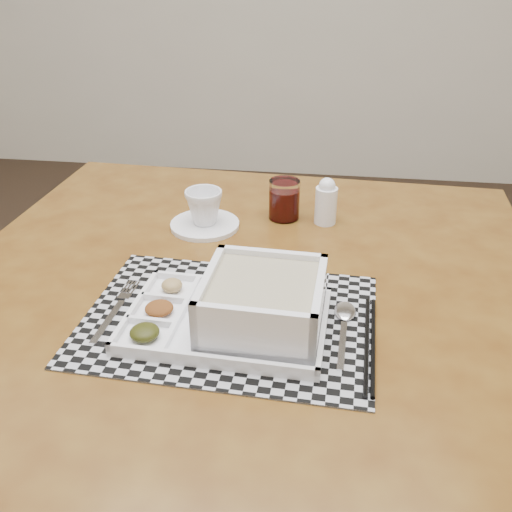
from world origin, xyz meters
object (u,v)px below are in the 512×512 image
(serving_tray, at_px, (252,308))
(juice_glass, at_px, (284,201))
(dining_table, at_px, (242,323))
(cup, at_px, (204,207))
(creamer_bottle, at_px, (326,202))

(serving_tray, xyz_separation_m, juice_glass, (0.01, 0.42, 0.00))
(serving_tray, bearing_deg, dining_table, 106.61)
(serving_tray, bearing_deg, juice_glass, 88.30)
(dining_table, xyz_separation_m, cup, (-0.12, 0.22, 0.13))
(cup, bearing_deg, juice_glass, 24.24)
(cup, bearing_deg, serving_tray, -64.64)
(serving_tray, distance_m, creamer_bottle, 0.42)
(serving_tray, height_order, cup, serving_tray)
(dining_table, height_order, creamer_bottle, creamer_bottle)
(dining_table, distance_m, juice_glass, 0.32)
(juice_glass, bearing_deg, serving_tray, -91.70)
(dining_table, bearing_deg, creamer_bottle, 62.92)
(dining_table, relative_size, juice_glass, 13.03)
(serving_tray, distance_m, cup, 0.38)
(dining_table, relative_size, creamer_bottle, 11.04)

